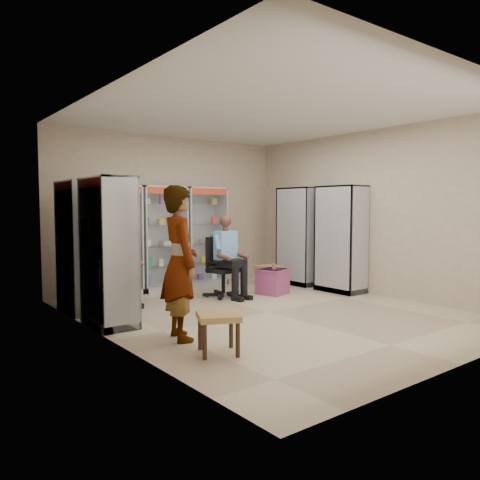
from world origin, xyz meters
TOP-DOWN VIEW (x-y plane):
  - floor at (0.00, 0.00)m, footprint 6.00×6.00m
  - room_shell at (0.00, 0.00)m, footprint 5.02×6.02m
  - cabinet_back_left at (-1.30, 2.73)m, footprint 0.90×0.50m
  - cabinet_back_mid at (-0.35, 2.73)m, footprint 0.90×0.50m
  - cabinet_back_right at (0.60, 2.73)m, footprint 0.90×0.50m
  - cabinet_right_far at (2.23, 1.60)m, footprint 0.90×0.50m
  - cabinet_right_near at (2.23, 0.50)m, footprint 0.90×0.50m
  - cabinet_left_far at (-2.23, 1.80)m, footprint 0.90×0.50m
  - cabinet_left_near at (-2.23, 0.70)m, footprint 0.90×0.50m
  - wooden_chair at (-1.55, 2.00)m, footprint 0.42×0.42m
  - seated_customer at (-1.55, 1.95)m, footprint 0.44×0.60m
  - office_chair at (0.18, 1.44)m, footprint 0.66×0.66m
  - seated_shopkeeper at (0.18, 1.39)m, footprint 0.52×0.68m
  - pink_trunk at (1.05, 1.10)m, footprint 0.60×0.58m
  - tea_glass at (1.06, 1.07)m, footprint 0.07×0.07m
  - woven_stool_a at (1.51, 1.74)m, footprint 0.47×0.47m
  - woven_stool_b at (-1.75, -1.18)m, footprint 0.59×0.59m
  - standing_man at (-1.80, -0.43)m, footprint 0.59×0.76m

SIDE VIEW (x-z plane):
  - floor at x=0.00m, z-range 0.00..0.00m
  - woven_stool_a at x=1.51m, z-range 0.00..0.43m
  - woven_stool_b at x=-1.75m, z-range 0.00..0.44m
  - pink_trunk at x=1.05m, z-range 0.00..0.46m
  - wooden_chair at x=-1.55m, z-range 0.00..0.94m
  - tea_glass at x=1.06m, z-range 0.46..0.57m
  - office_chair at x=0.18m, z-range 0.00..1.07m
  - seated_customer at x=-1.55m, z-range 0.00..1.34m
  - seated_shopkeeper at x=0.18m, z-range 0.00..1.36m
  - standing_man at x=-1.80m, z-range 0.00..1.86m
  - cabinet_back_left at x=-1.30m, z-range 0.00..2.00m
  - cabinet_back_mid at x=-0.35m, z-range 0.00..2.00m
  - cabinet_back_right at x=0.60m, z-range 0.00..2.00m
  - cabinet_right_far at x=2.23m, z-range 0.00..2.00m
  - cabinet_right_near at x=2.23m, z-range 0.00..2.00m
  - cabinet_left_far at x=-2.23m, z-range 0.00..2.00m
  - cabinet_left_near at x=-2.23m, z-range 0.00..2.00m
  - room_shell at x=0.00m, z-range 0.46..3.47m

